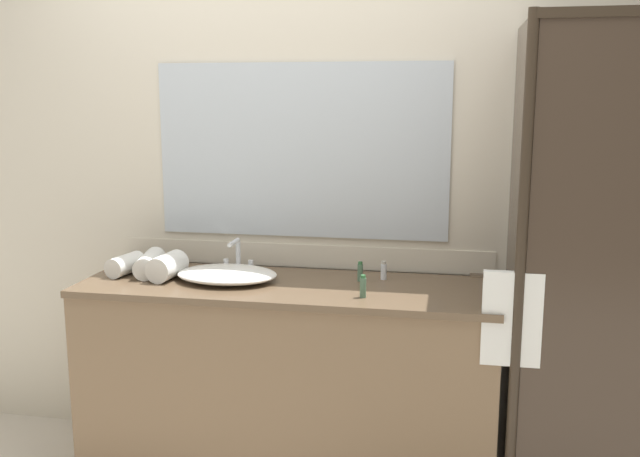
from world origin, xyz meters
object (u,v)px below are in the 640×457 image
at_px(amenity_bottle_shampoo, 363,287).
at_px(amenity_bottle_body_wash, 384,271).
at_px(rolled_towel_middle, 150,263).
at_px(rolled_towel_far_edge, 167,266).
at_px(amenity_bottle_lotion, 360,272).
at_px(rolled_towel_near_edge, 126,265).
at_px(sink_basin, 227,275).
at_px(faucet, 238,261).

height_order(amenity_bottle_shampoo, amenity_bottle_body_wash, amenity_bottle_shampoo).
distance_m(amenity_bottle_body_wash, rolled_towel_middle, 1.06).
xyz_separation_m(amenity_bottle_shampoo, rolled_towel_far_edge, (-0.89, 0.13, 0.01)).
distance_m(amenity_bottle_shampoo, amenity_bottle_body_wash, 0.31).
distance_m(amenity_bottle_lotion, rolled_towel_near_edge, 1.07).
xyz_separation_m(sink_basin, rolled_towel_middle, (-0.38, 0.05, 0.02)).
xyz_separation_m(amenity_bottle_lotion, rolled_towel_near_edge, (-1.07, -0.08, 0.00)).
relative_size(amenity_bottle_shampoo, rolled_towel_middle, 0.36).
height_order(faucet, rolled_towel_far_edge, faucet).
relative_size(faucet, rolled_towel_middle, 0.66).
height_order(faucet, rolled_towel_near_edge, faucet).
height_order(sink_basin, amenity_bottle_lotion, amenity_bottle_lotion).
xyz_separation_m(amenity_bottle_shampoo, amenity_bottle_body_wash, (0.05, 0.30, -0.01)).
bearing_deg(rolled_towel_near_edge, rolled_towel_far_edge, -10.06).
bearing_deg(amenity_bottle_shampoo, amenity_bottle_lotion, 100.09).
bearing_deg(amenity_bottle_lotion, rolled_towel_far_edge, -171.97).
xyz_separation_m(rolled_towel_near_edge, rolled_towel_far_edge, (0.22, -0.04, 0.01)).
bearing_deg(sink_basin, rolled_towel_near_edge, 176.23).
relative_size(rolled_towel_middle, rolled_towel_far_edge, 1.29).
xyz_separation_m(amenity_bottle_shampoo, rolled_towel_middle, (-1.00, 0.19, 0.01)).
bearing_deg(amenity_bottle_shampoo, faucet, 154.05).
relative_size(amenity_bottle_shampoo, amenity_bottle_body_wash, 1.12).
distance_m(sink_basin, amenity_bottle_shampoo, 0.64).
distance_m(rolled_towel_near_edge, rolled_towel_middle, 0.11).
bearing_deg(rolled_towel_middle, rolled_towel_far_edge, -28.87).
distance_m(sink_basin, amenity_bottle_lotion, 0.59).
bearing_deg(amenity_bottle_shampoo, sink_basin, 167.31).
bearing_deg(amenity_bottle_body_wash, amenity_bottle_lotion, -153.52).
relative_size(amenity_bottle_lotion, amenity_bottle_shampoo, 0.93).
relative_size(rolled_towel_near_edge, rolled_towel_middle, 0.75).
height_order(amenity_bottle_body_wash, rolled_towel_near_edge, rolled_towel_near_edge).
height_order(rolled_towel_near_edge, rolled_towel_middle, rolled_towel_middle).
bearing_deg(amenity_bottle_body_wash, rolled_towel_near_edge, -173.65).
relative_size(faucet, rolled_towel_far_edge, 0.85).
xyz_separation_m(sink_basin, faucet, (0.00, 0.16, 0.02)).
height_order(faucet, amenity_bottle_lotion, faucet).
relative_size(faucet, amenity_bottle_body_wash, 2.04).
distance_m(sink_basin, rolled_towel_far_edge, 0.27).
bearing_deg(faucet, sink_basin, -90.00).
xyz_separation_m(faucet, amenity_bottle_lotion, (0.58, -0.05, -0.01)).
bearing_deg(sink_basin, rolled_towel_far_edge, -178.62).
bearing_deg(amenity_bottle_lotion, rolled_towel_near_edge, -175.68).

